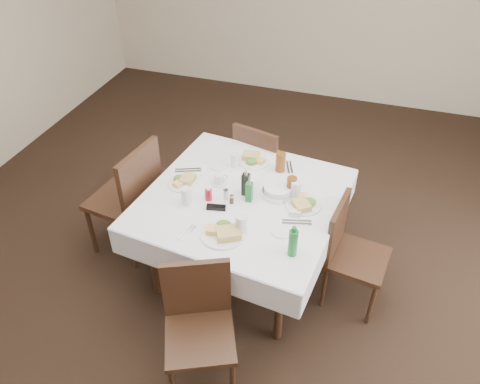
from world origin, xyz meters
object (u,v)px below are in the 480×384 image
Objects in this scene: water_e at (296,190)px; water_w at (186,196)px; coffee_mug at (219,179)px; dining_table at (243,205)px; chair_north at (260,162)px; green_bottle at (293,242)px; oil_cruet_dark at (246,183)px; bread_basket at (278,191)px; chair_east at (348,248)px; chair_south at (199,318)px; chair_west at (131,194)px; water_n at (235,160)px; ketchup_bottle at (208,194)px; oil_cruet_green at (249,191)px; water_s at (241,224)px.

water_e is 0.79m from water_w.
dining_table is at bearing -23.95° from coffee_mug.
chair_north is 1.43m from green_bottle.
bread_basket is at bearing 15.66° from oil_cruet_dark.
chair_east reaches higher than coffee_mug.
coffee_mug is at bearing 102.51° from chair_south.
chair_west is at bearing -134.67° from chair_north.
water_n is (-0.19, 1.29, 0.31)m from chair_south.
chair_east is 3.80× the size of green_bottle.
chair_east is 1.23m from water_w.
water_w is at bearing -105.22° from chair_north.
chair_east is at bearing 4.86° from ketchup_bottle.
ketchup_bottle reaches higher than dining_table.
oil_cruet_green is at bearing 86.98° from chair_south.
coffee_mug is (-0.33, 0.47, -0.03)m from water_s.
water_e is 0.64m from ketchup_bottle.
oil_cruet_dark is 1.13× the size of oil_cruet_green.
dining_table is at bearing -163.44° from water_e.
water_s is 0.49m from bread_basket.
water_w reaches higher than dining_table.
water_s is at bearing 165.94° from green_bottle.
chair_north is (-0.09, 0.81, -0.17)m from dining_table.
water_w is at bearing 116.69° from chair_south.
chair_south is at bearing -77.49° from coffee_mug.
chair_south is 6.22× the size of water_s.
water_s is 1.02× the size of water_e.
water_s is 1.06× the size of water_w.
chair_east is 7.80× the size of ketchup_bottle.
chair_south is (0.10, -1.74, -0.01)m from chair_north.
bread_basket is 1.15× the size of oil_cruet_green.
chair_east is (0.90, -0.83, -0.02)m from chair_north.
water_e is at bearing 11.26° from oil_cruet_dark.
chair_north is 6.73× the size of water_w.
water_s reaches higher than water_n.
oil_cruet_dark is (-0.36, -0.07, 0.03)m from water_e.
chair_west reaches higher than chair_east.
water_n is 1.07× the size of ketchup_bottle.
chair_north is at bearing 45.33° from chair_west.
chair_west is 7.63× the size of water_w.
dining_table is at bearing -156.81° from bread_basket.
water_n is 0.52× the size of bread_basket.
bread_basket is at bearing -65.19° from chair_north.
water_e is (0.55, -0.24, 0.01)m from water_n.
chair_south is 1.30m from chair_west.
chair_north reaches higher than bread_basket.
oil_cruet_green is (0.15, -0.84, 0.33)m from chair_north.
oil_cruet_dark is (0.10, -0.77, 0.34)m from chair_north.
ketchup_bottle is at bearing 141.91° from water_s.
chair_south is 0.91m from ketchup_bottle.
ketchup_bottle is at bearing -159.94° from water_e.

